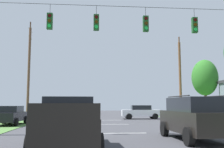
% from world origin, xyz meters
% --- Properties ---
extents(lane_dash_0, '(2.50, 0.15, 0.01)m').
position_xyz_m(lane_dash_0, '(0.00, 9.96, 0.00)').
color(lane_dash_0, white).
rests_on(lane_dash_0, ground).
extents(lane_dash_1, '(2.50, 0.15, 0.01)m').
position_xyz_m(lane_dash_1, '(0.00, 16.52, 0.00)').
color(lane_dash_1, white).
rests_on(lane_dash_1, ground).
extents(lane_dash_2, '(2.50, 0.15, 0.01)m').
position_xyz_m(lane_dash_2, '(0.00, 21.98, 0.00)').
color(lane_dash_2, white).
rests_on(lane_dash_2, ground).
extents(overhead_signal_span, '(15.96, 0.31, 7.87)m').
position_xyz_m(overhead_signal_span, '(-0.22, 9.66, 4.40)').
color(overhead_signal_span, brown).
rests_on(overhead_signal_span, ground).
extents(pickup_truck, '(2.48, 5.48, 1.95)m').
position_xyz_m(pickup_truck, '(-2.85, 4.82, 0.97)').
color(pickup_truck, black).
rests_on(pickup_truck, ground).
extents(suv_black, '(2.27, 4.83, 2.05)m').
position_xyz_m(suv_black, '(2.88, 6.74, 1.06)').
color(suv_black, black).
rests_on(suv_black, ground).
extents(distant_car_crossing_white, '(4.38, 2.18, 1.52)m').
position_xyz_m(distant_car_crossing_white, '(3.72, 23.83, 0.79)').
color(distant_car_crossing_white, silver).
rests_on(distant_car_crossing_white, ground).
extents(distant_car_oncoming, '(2.06, 4.32, 1.52)m').
position_xyz_m(distant_car_oncoming, '(-8.35, 16.41, 0.79)').
color(distant_car_oncoming, black).
rests_on(distant_car_oncoming, ground).
extents(utility_pole_far_right, '(0.29, 1.79, 9.73)m').
position_xyz_m(utility_pole_far_right, '(8.68, 24.73, 4.82)').
color(utility_pole_far_right, brown).
rests_on(utility_pole_far_right, ground).
extents(utility_pole_mid_left, '(0.29, 1.87, 11.28)m').
position_xyz_m(utility_pole_mid_left, '(-9.03, 25.24, 5.58)').
color(utility_pole_mid_left, brown).
rests_on(utility_pole_mid_left, ground).
extents(tree_roadside_far_right, '(2.99, 2.99, 6.84)m').
position_xyz_m(tree_roadside_far_right, '(11.39, 24.02, 4.71)').
color(tree_roadside_far_right, brown).
rests_on(tree_roadside_far_right, ground).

